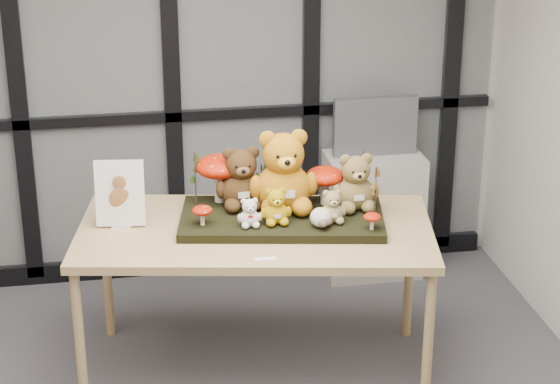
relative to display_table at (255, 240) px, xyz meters
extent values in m
plane|color=#B8B6AE|center=(-0.76, 1.30, 0.63)|extent=(5.00, 0.00, 5.00)
cube|color=#2D383F|center=(-0.76, 1.27, 0.63)|extent=(4.90, 0.02, 2.70)
cube|color=black|center=(-0.76, 1.27, -0.71)|extent=(4.90, 0.06, 0.12)
cube|color=black|center=(-0.76, 1.27, 0.28)|extent=(4.90, 0.06, 0.06)
cube|color=black|center=(-1.21, 1.27, 0.63)|extent=(0.10, 0.06, 2.70)
cube|color=black|center=(-0.31, 1.27, 0.63)|extent=(0.10, 0.06, 2.70)
cube|color=black|center=(0.54, 1.27, 0.63)|extent=(0.10, 0.06, 2.70)
cube|color=black|center=(1.44, 1.27, 0.63)|extent=(0.10, 0.06, 2.70)
cube|color=tan|center=(0.00, 0.00, 0.04)|extent=(1.92, 1.20, 0.04)
cylinder|color=tan|center=(-0.90, -0.24, -0.38)|extent=(0.05, 0.05, 0.79)
cylinder|color=tan|center=(-0.76, 0.54, -0.38)|extent=(0.05, 0.05, 0.79)
cylinder|color=tan|center=(0.76, -0.54, -0.38)|extent=(0.05, 0.05, 0.79)
cylinder|color=tan|center=(0.90, 0.24, -0.38)|extent=(0.05, 0.05, 0.79)
cube|color=black|center=(0.14, 0.04, 0.09)|extent=(1.10, 0.69, 0.04)
cube|color=silver|center=(-0.66, 0.14, 0.07)|extent=(0.11, 0.07, 0.01)
cube|color=white|center=(-0.66, 0.14, 0.24)|extent=(0.25, 0.08, 0.34)
ellipsoid|color=brown|center=(-0.66, 0.13, 0.22)|extent=(0.11, 0.01, 0.12)
ellipsoid|color=brown|center=(-0.66, 0.13, 0.31)|extent=(0.07, 0.01, 0.07)
cube|color=white|center=(-0.01, -0.36, 0.07)|extent=(0.10, 0.03, 0.00)
cube|color=#ADA69A|center=(0.91, 1.05, -0.38)|extent=(0.60, 0.35, 0.80)
cube|color=#515359|center=(0.91, 1.07, 0.20)|extent=(0.52, 0.05, 0.37)
cube|color=black|center=(0.91, 1.05, 0.20)|extent=(0.46, 0.00, 0.30)
camera|label=1|loc=(-0.68, -4.62, 2.15)|focal=65.00mm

